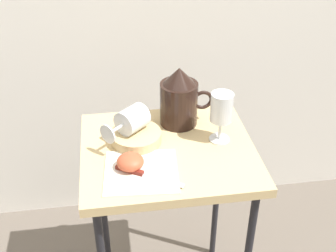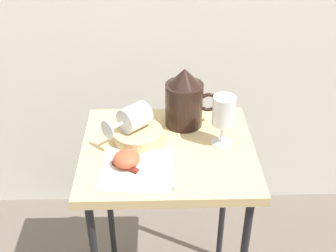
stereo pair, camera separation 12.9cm
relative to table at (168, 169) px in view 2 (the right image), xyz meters
name	(u,v)px [view 2 (the right image)]	position (x,y,z in m)	size (l,w,h in m)	color
table	(168,169)	(0.00, 0.00, 0.00)	(0.53, 0.47, 0.74)	tan
linen_napkin	(137,169)	(-0.09, -0.10, 0.08)	(0.21, 0.20, 0.00)	silver
basket_tray	(138,135)	(-0.09, 0.05, 0.10)	(0.16, 0.16, 0.04)	tan
pitcher	(184,102)	(0.06, 0.14, 0.16)	(0.17, 0.12, 0.20)	black
wine_glass_upright	(224,114)	(0.17, 0.02, 0.19)	(0.07, 0.07, 0.16)	silver
wine_glass_tipped_near	(134,118)	(-0.10, 0.06, 0.16)	(0.16, 0.15, 0.08)	silver
apple_half_left	(127,159)	(-0.12, -0.09, 0.11)	(0.08, 0.08, 0.04)	#C15133
knife	(134,171)	(-0.10, -0.12, 0.09)	(0.18, 0.12, 0.01)	silver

